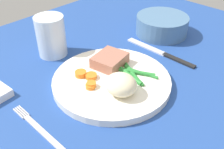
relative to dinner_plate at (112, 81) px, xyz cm
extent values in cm
cube|color=#234793|center=(-2.97, 0.13, -1.80)|extent=(120.00, 90.00, 2.00)
cylinder|color=white|center=(0.00, 0.00, 0.00)|extent=(25.57, 25.57, 1.60)
cube|color=#A86B56|center=(3.45, 4.03, 2.04)|extent=(8.37, 7.44, 2.48)
ellipsoid|color=beige|center=(-2.30, -4.60, 2.89)|extent=(6.06, 6.54, 4.17)
cylinder|color=orange|center=(-5.04, 1.03, 1.35)|extent=(1.96, 1.96, 1.10)
cylinder|color=orange|center=(-2.91, 3.38, 1.23)|extent=(2.52, 2.52, 0.86)
cylinder|color=orange|center=(-5.40, 0.91, 1.22)|extent=(2.04, 2.04, 0.83)
cylinder|color=orange|center=(-4.00, 5.58, 1.33)|extent=(2.50, 2.50, 1.06)
cylinder|color=#2D8C38|center=(3.38, -1.36, 1.10)|extent=(1.62, 7.14, 0.61)
cylinder|color=#2D8C38|center=(5.67, -3.48, 1.10)|extent=(2.39, 7.78, 0.60)
cylinder|color=#2D8C38|center=(5.11, -3.18, 1.23)|extent=(4.16, 6.92, 0.86)
cylinder|color=#2D8C38|center=(2.97, -2.72, 1.24)|extent=(2.27, 7.21, 0.88)
cylinder|color=#2D8C38|center=(4.81, -1.13, 1.13)|extent=(3.62, 6.45, 0.65)
cylinder|color=#2D8C38|center=(3.77, -2.92, 1.14)|extent=(3.39, 7.62, 0.68)
cylinder|color=#2D8C38|center=(2.89, -1.64, 1.14)|extent=(1.37, 5.64, 0.69)
cube|color=silver|center=(-18.49, -2.00, -0.60)|extent=(1.00, 13.00, 0.40)
cube|color=silver|center=(-19.09, 6.30, -0.60)|extent=(0.24, 3.60, 0.40)
cube|color=silver|center=(-18.69, 6.30, -0.60)|extent=(0.24, 3.60, 0.40)
cube|color=silver|center=(-18.29, 6.30, -0.60)|extent=(0.24, 3.60, 0.40)
cube|color=silver|center=(-17.89, 6.30, -0.60)|extent=(0.24, 3.60, 0.40)
cube|color=black|center=(18.08, -5.50, -0.60)|extent=(1.30, 9.00, 0.64)
cube|color=silver|center=(18.08, 4.50, -0.60)|extent=(1.70, 12.00, 0.40)
cylinder|color=silver|center=(-1.17, 19.81, 4.29)|extent=(7.22, 7.22, 10.17)
cylinder|color=silver|center=(-1.17, 19.81, 1.40)|extent=(6.64, 6.64, 4.40)
cylinder|color=#4C7299|center=(27.50, 6.43, 1.89)|extent=(14.78, 14.78, 5.39)
cylinder|color=beige|center=(27.50, 6.43, 3.10)|extent=(12.56, 12.56, 2.96)
camera|label=1|loc=(-32.60, -31.26, 34.35)|focal=41.91mm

